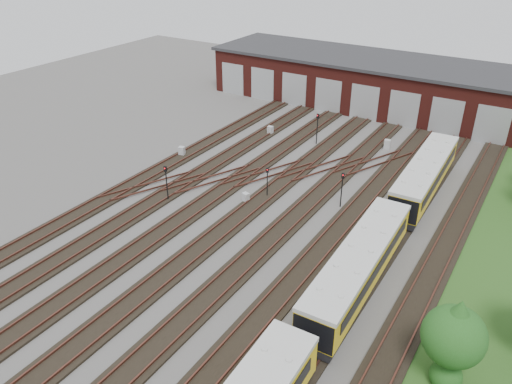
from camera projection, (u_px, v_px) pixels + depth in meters
The scene contains 15 objects.
ground at pixel (220, 259), 37.43m from camera, with size 120.00×120.00×0.00m, color #464441.
track_network at pixel (222, 253), 37.90m from camera, with size 30.40×70.00×0.33m.
maintenance_shed at pixel (396, 85), 65.62m from camera, with size 51.00×12.50×6.35m.
metro_train at pixel (359, 267), 33.49m from camera, with size 3.06×46.78×3.04m.
signal_mast_0 at pixel (166, 179), 44.13m from camera, with size 0.28×0.27×3.45m.
signal_mast_1 at pixel (267, 179), 44.92m from camera, with size 0.27×0.26×2.94m.
signal_mast_2 at pixel (317, 125), 55.58m from camera, with size 0.29×0.27×3.57m.
signal_mast_3 at pixel (342, 186), 43.25m from camera, with size 0.29×0.28×3.33m.
relay_cabinet_0 at pixel (182, 151), 53.54m from camera, with size 0.63×0.52×1.04m, color #AEB2B4.
relay_cabinet_1 at pixel (270, 130), 58.91m from camera, with size 0.61×0.51×1.01m, color #AEB2B4.
relay_cabinet_2 at pixel (246, 198), 44.70m from camera, with size 0.57×0.47×0.95m, color #AEB2B4.
relay_cabinet_3 at pixel (387, 144), 55.17m from camera, with size 0.65×0.54×1.08m, color #AEB2B4.
relay_cabinet_4 at pixel (433, 184), 46.83m from camera, with size 0.67×0.56×1.12m, color #AEB2B4.
tree_3 at pixel (455, 331), 25.94m from camera, with size 3.39×3.39×5.61m.
bush_0 at pixel (447, 372), 26.96m from camera, with size 1.76×1.76×1.76m, color #1C4413.
Camera 1 is at (18.45, -24.34, 22.39)m, focal length 35.00 mm.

